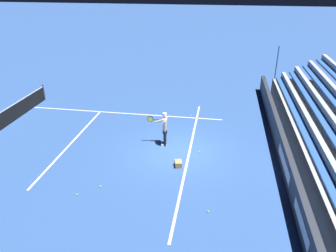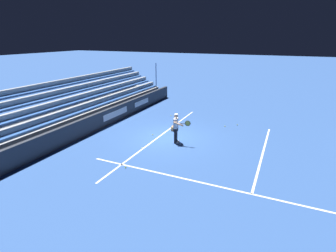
{
  "view_description": "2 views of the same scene",
  "coord_description": "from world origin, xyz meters",
  "px_view_note": "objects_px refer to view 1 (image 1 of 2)",
  "views": [
    {
      "loc": [
        -13.67,
        -1.76,
        7.81
      ],
      "look_at": [
        1.33,
        0.76,
        0.67
      ],
      "focal_mm": 35.0,
      "sensor_mm": 36.0,
      "label": 1
    },
    {
      "loc": [
        13.39,
        6.17,
        5.77
      ],
      "look_at": [
        -0.26,
        -0.06,
        0.64
      ],
      "focal_mm": 28.0,
      "sensor_mm": 36.0,
      "label": 2
    }
  ],
  "objects_px": {
    "tennis_ball_midcourt": "(191,116)",
    "tennis_ball_on_baseline": "(100,187)",
    "tennis_ball_stray_back": "(194,133)",
    "tennis_ball_far_left": "(199,152)",
    "tennis_ball_far_right": "(208,211)",
    "ball_box_cardboard": "(178,164)",
    "tennis_ball_by_box": "(77,195)",
    "tennis_player": "(164,129)"
  },
  "relations": [
    {
      "from": "tennis_ball_far_right",
      "to": "tennis_ball_far_left",
      "type": "xyz_separation_m",
      "value": [
        4.26,
        0.67,
        0.0
      ]
    },
    {
      "from": "tennis_player",
      "to": "tennis_ball_far_left",
      "type": "xyz_separation_m",
      "value": [
        -0.51,
        -1.78,
        -0.86
      ]
    },
    {
      "from": "tennis_ball_stray_back",
      "to": "tennis_ball_by_box",
      "type": "bearing_deg",
      "value": 147.18
    },
    {
      "from": "ball_box_cardboard",
      "to": "tennis_ball_midcourt",
      "type": "relative_size",
      "value": 6.06
    },
    {
      "from": "tennis_ball_far_right",
      "to": "tennis_ball_stray_back",
      "type": "distance_m",
      "value": 6.4
    },
    {
      "from": "tennis_ball_stray_back",
      "to": "tennis_ball_on_baseline",
      "type": "bearing_deg",
      "value": 149.27
    },
    {
      "from": "tennis_ball_midcourt",
      "to": "tennis_ball_on_baseline",
      "type": "xyz_separation_m",
      "value": [
        -7.76,
        2.85,
        0.0
      ]
    },
    {
      "from": "tennis_ball_far_right",
      "to": "tennis_ball_stray_back",
      "type": "relative_size",
      "value": 1.0
    },
    {
      "from": "tennis_ball_midcourt",
      "to": "tennis_ball_on_baseline",
      "type": "height_order",
      "value": "same"
    },
    {
      "from": "tennis_ball_stray_back",
      "to": "tennis_ball_midcourt",
      "type": "bearing_deg",
      "value": 10.6
    },
    {
      "from": "tennis_ball_far_right",
      "to": "tennis_player",
      "type": "bearing_deg",
      "value": 27.17
    },
    {
      "from": "tennis_ball_midcourt",
      "to": "tennis_ball_by_box",
      "type": "bearing_deg",
      "value": 157.11
    },
    {
      "from": "tennis_ball_far_right",
      "to": "tennis_ball_on_baseline",
      "type": "relative_size",
      "value": 1.0
    },
    {
      "from": "tennis_ball_by_box",
      "to": "tennis_ball_far_left",
      "type": "height_order",
      "value": "same"
    },
    {
      "from": "tennis_ball_midcourt",
      "to": "ball_box_cardboard",
      "type": "bearing_deg",
      "value": -179.79
    },
    {
      "from": "tennis_ball_on_baseline",
      "to": "tennis_ball_stray_back",
      "type": "height_order",
      "value": "same"
    },
    {
      "from": "tennis_ball_by_box",
      "to": "tennis_ball_midcourt",
      "type": "height_order",
      "value": "same"
    },
    {
      "from": "ball_box_cardboard",
      "to": "tennis_ball_stray_back",
      "type": "distance_m",
      "value": 3.45
    },
    {
      "from": "tennis_ball_midcourt",
      "to": "tennis_ball_far_left",
      "type": "relative_size",
      "value": 1.0
    },
    {
      "from": "tennis_player",
      "to": "tennis_ball_on_baseline",
      "type": "xyz_separation_m",
      "value": [
        -3.97,
        1.91,
        -0.86
      ]
    },
    {
      "from": "ball_box_cardboard",
      "to": "tennis_ball_far_right",
      "type": "relative_size",
      "value": 6.06
    },
    {
      "from": "tennis_ball_midcourt",
      "to": "tennis_ball_far_left",
      "type": "bearing_deg",
      "value": -168.94
    },
    {
      "from": "tennis_ball_by_box",
      "to": "tennis_ball_stray_back",
      "type": "distance_m",
      "value": 7.33
    },
    {
      "from": "ball_box_cardboard",
      "to": "tennis_ball_far_right",
      "type": "distance_m",
      "value": 3.24
    },
    {
      "from": "tennis_ball_by_box",
      "to": "tennis_ball_far_left",
      "type": "xyz_separation_m",
      "value": [
        4.11,
        -4.39,
        0.0
      ]
    },
    {
      "from": "tennis_player",
      "to": "tennis_ball_by_box",
      "type": "xyz_separation_m",
      "value": [
        -4.62,
        2.61,
        -0.86
      ]
    },
    {
      "from": "tennis_player",
      "to": "ball_box_cardboard",
      "type": "bearing_deg",
      "value": -153.0
    },
    {
      "from": "tennis_player",
      "to": "tennis_ball_stray_back",
      "type": "bearing_deg",
      "value": -41.46
    },
    {
      "from": "tennis_ball_stray_back",
      "to": "tennis_ball_far_left",
      "type": "height_order",
      "value": "same"
    },
    {
      "from": "tennis_ball_by_box",
      "to": "tennis_ball_midcourt",
      "type": "xyz_separation_m",
      "value": [
        8.41,
        -3.55,
        0.0
      ]
    },
    {
      "from": "tennis_ball_by_box",
      "to": "tennis_ball_stray_back",
      "type": "bearing_deg",
      "value": -32.82
    },
    {
      "from": "tennis_ball_on_baseline",
      "to": "tennis_ball_far_left",
      "type": "xyz_separation_m",
      "value": [
        3.46,
        -3.7,
        0.0
      ]
    },
    {
      "from": "tennis_ball_on_baseline",
      "to": "tennis_player",
      "type": "bearing_deg",
      "value": -25.74
    },
    {
      "from": "tennis_ball_midcourt",
      "to": "tennis_ball_stray_back",
      "type": "height_order",
      "value": "same"
    },
    {
      "from": "tennis_ball_stray_back",
      "to": "tennis_player",
      "type": "bearing_deg",
      "value": 138.54
    },
    {
      "from": "tennis_player",
      "to": "tennis_ball_by_box",
      "type": "bearing_deg",
      "value": 150.52
    },
    {
      "from": "tennis_ball_far_right",
      "to": "tennis_ball_stray_back",
      "type": "height_order",
      "value": "same"
    },
    {
      "from": "tennis_ball_midcourt",
      "to": "tennis_ball_stray_back",
      "type": "xyz_separation_m",
      "value": [
        -2.25,
        -0.42,
        0.0
      ]
    },
    {
      "from": "tennis_ball_by_box",
      "to": "tennis_ball_far_right",
      "type": "bearing_deg",
      "value": -91.68
    },
    {
      "from": "tennis_ball_far_right",
      "to": "tennis_ball_stray_back",
      "type": "bearing_deg",
      "value": 9.76
    },
    {
      "from": "tennis_ball_far_left",
      "to": "tennis_ball_stray_back",
      "type": "bearing_deg",
      "value": 11.56
    },
    {
      "from": "tennis_ball_far_right",
      "to": "tennis_ball_midcourt",
      "type": "xyz_separation_m",
      "value": [
        8.56,
        1.51,
        0.0
      ]
    }
  ]
}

